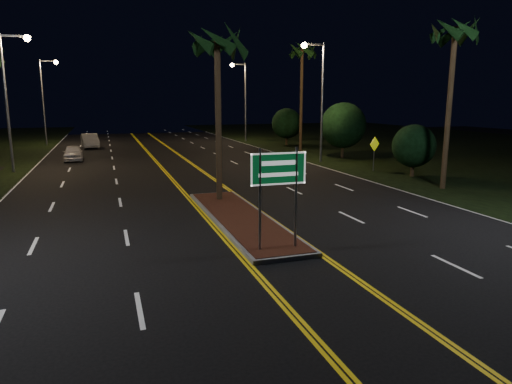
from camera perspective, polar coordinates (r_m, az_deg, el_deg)
name	(u,v)px	position (r m, az deg, el deg)	size (l,w,h in m)	color
ground	(316,285)	(12.29, 7.50, -11.51)	(120.00, 120.00, 0.00)	black
grass_right	(483,150)	(49.86, 26.49, 4.70)	(40.00, 110.00, 0.01)	black
median_island	(240,218)	(18.48, -1.97, -3.29)	(2.25, 10.25, 0.17)	gray
highway_sign	(278,178)	(14.09, 2.81, 1.74)	(1.80, 0.08, 3.20)	gray
streetlight_left_mid	(11,87)	(34.62, -28.26, 11.53)	(1.91, 0.44, 9.00)	gray
streetlight_left_far	(46,92)	(54.45, -24.76, 11.29)	(1.91, 0.44, 9.00)	gray
streetlight_right_mid	(318,89)	(35.77, 7.76, 12.70)	(1.91, 0.44, 9.00)	gray
streetlight_right_far	(242,93)	(54.46, -1.72, 12.30)	(1.91, 0.44, 9.00)	gray
palm_median	(217,43)	(21.41, -4.90, 18.08)	(2.40, 2.40, 8.30)	#382819
palm_right_near	(455,32)	(26.93, 23.64, 17.82)	(2.40, 2.40, 9.30)	#382819
palm_right_far	(302,52)	(44.15, 5.80, 17.00)	(2.40, 2.40, 10.30)	#382819
shrub_near	(414,146)	(30.57, 19.13, 5.46)	(2.70, 2.70, 3.30)	#382819
shrub_mid	(343,125)	(39.15, 10.85, 8.19)	(3.78, 3.78, 4.62)	#382819
shrub_far	(287,123)	(49.91, 3.86, 8.55)	(3.24, 3.24, 3.96)	#382819
car_near	(73,152)	(39.71, -21.92, 4.70)	(1.84, 4.29, 1.43)	silver
car_far	(90,140)	(49.80, -20.06, 6.16)	(2.15, 5.01, 1.67)	silver
warning_sign	(374,149)	(32.21, 14.57, 5.22)	(0.93, 0.37, 2.35)	gray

